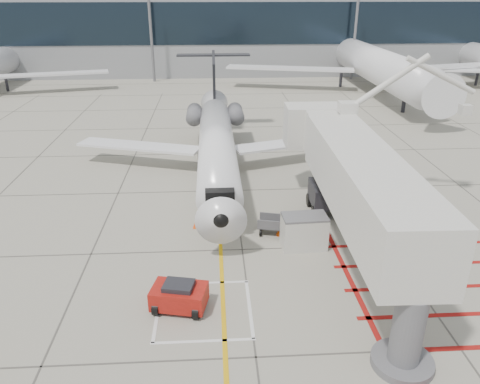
{
  "coord_description": "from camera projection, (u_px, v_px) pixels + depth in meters",
  "views": [
    {
      "loc": [
        -1.43,
        -17.69,
        12.88
      ],
      "look_at": [
        0.0,
        6.0,
        2.5
      ],
      "focal_mm": 35.0,
      "sensor_mm": 36.0,
      "label": 1
    }
  ],
  "objects": [
    {
      "name": "ground_plane",
      "position": [
        248.0,
        294.0,
        21.41
      ],
      "size": [
        260.0,
        260.0,
        0.0
      ],
      "primitive_type": "plane",
      "color": "gray",
      "rests_on": "ground"
    },
    {
      "name": "regional_jet",
      "position": [
        217.0,
        134.0,
        31.93
      ],
      "size": [
        22.53,
        28.36,
        7.41
      ],
      "primitive_type": null,
      "rotation": [
        0.0,
        0.0,
        0.0
      ],
      "color": "white",
      "rests_on": "ground_plane"
    },
    {
      "name": "jet_bridge",
      "position": [
        362.0,
        194.0,
        22.01
      ],
      "size": [
        9.83,
        20.0,
        7.92
      ],
      "primitive_type": null,
      "rotation": [
        0.0,
        0.0,
        -0.02
      ],
      "color": "silver",
      "rests_on": "ground_plane"
    },
    {
      "name": "pushback_tug",
      "position": [
        179.0,
        295.0,
        20.22
      ],
      "size": [
        2.59,
        1.92,
        1.36
      ],
      "primitive_type": null,
      "rotation": [
        0.0,
        0.0,
        -0.21
      ],
      "color": "#A81710",
      "rests_on": "ground_plane"
    },
    {
      "name": "baggage_cart",
      "position": [
        273.0,
        225.0,
        26.51
      ],
      "size": [
        1.92,
        1.46,
        1.08
      ],
      "primitive_type": null,
      "rotation": [
        0.0,
        0.0,
        -0.24
      ],
      "color": "#4F4F53",
      "rests_on": "ground_plane"
    },
    {
      "name": "ground_power_unit",
      "position": [
        304.0,
        232.0,
        24.98
      ],
      "size": [
        2.42,
        1.5,
        1.86
      ],
      "primitive_type": null,
      "rotation": [
        0.0,
        0.0,
        0.05
      ],
      "color": "silver",
      "rests_on": "ground_plane"
    },
    {
      "name": "cone_nose",
      "position": [
        196.0,
        224.0,
        27.26
      ],
      "size": [
        0.32,
        0.32,
        0.45
      ],
      "primitive_type": "cone",
      "color": "#DF450B",
      "rests_on": "ground_plane"
    },
    {
      "name": "cone_side",
      "position": [
        280.0,
        230.0,
        26.44
      ],
      "size": [
        0.41,
        0.41,
        0.57
      ],
      "primitive_type": "cone",
      "color": "#E14B0B",
      "rests_on": "ground_plane"
    },
    {
      "name": "terminal_building",
      "position": [
        274.0,
        24.0,
        83.18
      ],
      "size": [
        180.0,
        28.0,
        14.0
      ],
      "primitive_type": "cube",
      "color": "gray",
      "rests_on": "ground_plane"
    },
    {
      "name": "terminal_glass_band",
      "position": [
        287.0,
        23.0,
        69.93
      ],
      "size": [
        180.0,
        0.1,
        6.0
      ],
      "primitive_type": "cube",
      "color": "black",
      "rests_on": "ground_plane"
    },
    {
      "name": "bg_aircraft_c",
      "position": [
        372.0,
        41.0,
        62.0
      ],
      "size": [
        38.8,
        43.11,
        12.93
      ],
      "primitive_type": null,
      "color": "silver",
      "rests_on": "ground_plane"
    }
  ]
}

